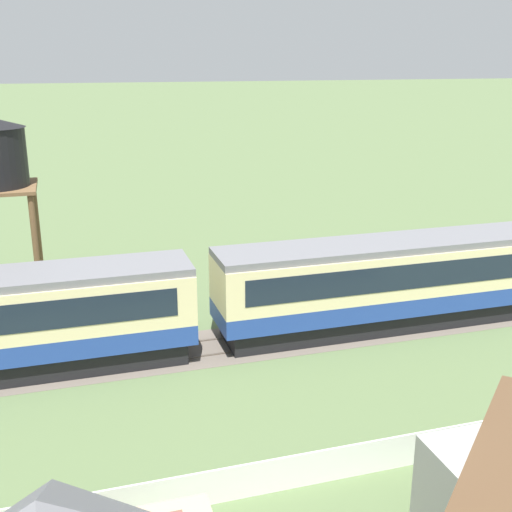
# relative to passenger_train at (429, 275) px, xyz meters

# --- Properties ---
(passenger_train) EXTENTS (100.13, 3.01, 3.96)m
(passenger_train) POSITION_rel_passenger_train_xyz_m (0.00, 0.00, 0.00)
(passenger_train) COLOR #234293
(passenger_train) RESTS_ON ground_plane
(railway_track) EXTENTS (148.19, 3.60, 0.04)m
(railway_track) POSITION_rel_passenger_train_xyz_m (-2.06, 0.00, -2.19)
(railway_track) COLOR #665B51
(railway_track) RESTS_ON ground_plane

